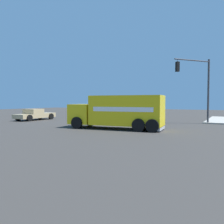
% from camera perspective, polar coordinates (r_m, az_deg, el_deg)
% --- Properties ---
extents(ground_plane, '(100.00, 100.00, 0.00)m').
position_cam_1_polar(ground_plane, '(21.10, -1.46, -3.67)').
color(ground_plane, '#33302D').
extents(delivery_truck, '(8.16, 3.51, 2.78)m').
position_cam_1_polar(delivery_truck, '(19.57, 1.59, 0.13)').
color(delivery_truck, yellow).
rests_on(delivery_truck, ground).
extents(traffic_light_primary, '(2.87, 3.47, 6.47)m').
position_cam_1_polar(traffic_light_primary, '(25.27, 20.35, 7.17)').
color(traffic_light_primary, '#38383D').
rests_on(traffic_light_primary, sidewalk_corner_near).
extents(pickup_tan, '(2.40, 5.27, 1.38)m').
position_cam_1_polar(pickup_tan, '(30.44, -18.34, -0.49)').
color(pickup_tan, tan).
rests_on(pickup_tan, ground).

